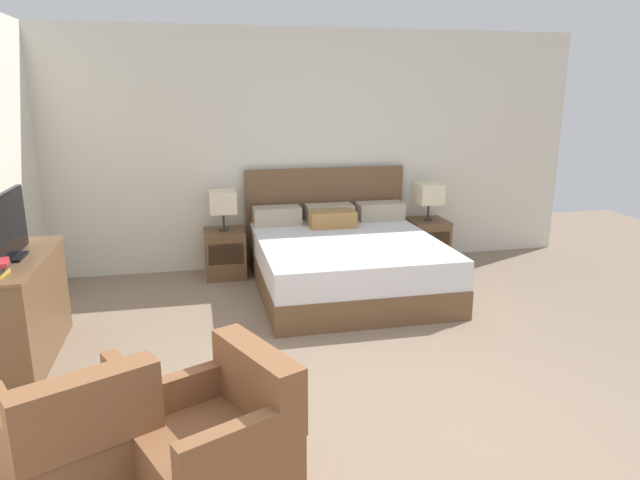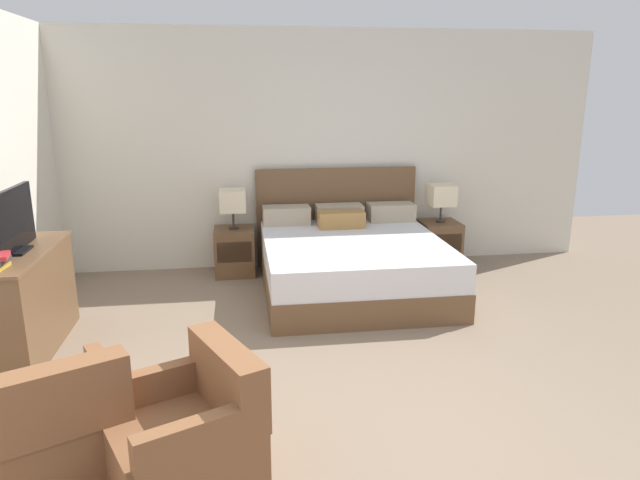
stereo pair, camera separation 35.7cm
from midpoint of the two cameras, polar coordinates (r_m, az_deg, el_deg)
name	(u,v)px [view 2 (the right image)]	position (r m, az deg, el deg)	size (l,w,h in m)	color
ground_plane	(397,465)	(3.48, 10.80, -21.30)	(11.64, 11.64, 0.00)	#84705B
wall_back	(309,151)	(6.66, 0.40, 8.93)	(6.76, 0.06, 2.70)	silver
bed	(351,261)	(5.93, 4.88, -2.11)	(1.88, 2.04, 1.16)	brown
nightstand_left	(235,251)	(6.48, -6.99, -1.15)	(0.44, 0.45, 0.53)	brown
nightstand_right	(439,243)	(6.95, 13.27, -0.34)	(0.44, 0.45, 0.53)	brown
table_lamp_left	(233,201)	(6.35, -7.15, 3.89)	(0.28, 0.28, 0.44)	#332D28
table_lamp_right	(442,195)	(6.83, 13.55, 4.36)	(0.28, 0.28, 0.44)	#332D28
dresser	(24,300)	(5.01, -25.72, -5.48)	(0.46, 1.30, 0.83)	brown
tv	(12,222)	(4.82, -26.60, 1.57)	(0.18, 0.83, 0.49)	black
armchair_by_window	(55,433)	(3.39, -22.16, -17.47)	(0.92, 0.92, 0.76)	brown
armchair_companion	(189,440)	(3.15, -9.65, -19.21)	(0.91, 0.91, 0.76)	brown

